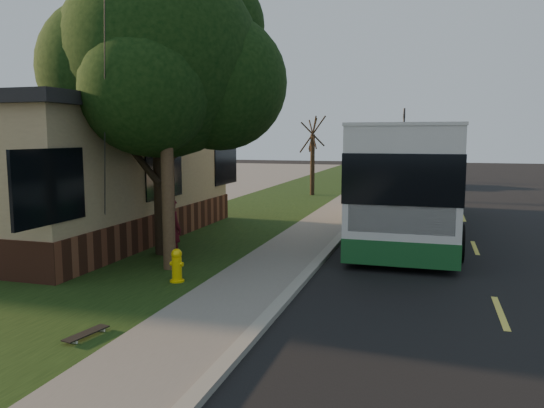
{
  "coord_description": "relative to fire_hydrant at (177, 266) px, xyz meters",
  "views": [
    {
      "loc": [
        2.66,
        -10.28,
        3.25
      ],
      "look_at": [
        -1.26,
        2.82,
        1.5
      ],
      "focal_mm": 35.0,
      "sensor_mm": 36.0,
      "label": 1
    }
  ],
  "objects": [
    {
      "name": "building_lot",
      "position": [
        -11.9,
        10.0,
        -0.41
      ],
      "size": [
        15.0,
        80.0,
        0.04
      ],
      "primitive_type": "cube",
      "color": "slate",
      "rests_on": "ground"
    },
    {
      "name": "fire_hydrant",
      "position": [
        0.0,
        0.0,
        0.0
      ],
      "size": [
        0.32,
        0.32,
        0.74
      ],
      "color": "yellow",
      "rests_on": "grass_verge"
    },
    {
      "name": "utility_pole",
      "position": [
        -0.71,
        0.99,
        4.2
      ],
      "size": [
        2.86,
        3.21,
        9.07
      ],
      "color": "#473321",
      "rests_on": "ground"
    },
    {
      "name": "skateboard_main",
      "position": [
        0.1,
        -3.37,
        -0.3
      ],
      "size": [
        0.36,
        0.84,
        0.08
      ],
      "color": "black",
      "rests_on": "grass_verge"
    },
    {
      "name": "traffic_signal",
      "position": [
        3.1,
        34.0,
        2.73
      ],
      "size": [
        0.18,
        0.22,
        5.5
      ],
      "color": "#2D2D30",
      "rests_on": "ground"
    },
    {
      "name": "bare_tree_far",
      "position": [
        -0.4,
        30.0,
        1.57
      ],
      "size": [
        1.38,
        1.21,
        4.03
      ],
      "color": "black",
      "rests_on": "grass_verge"
    },
    {
      "name": "bare_tree_near",
      "position": [
        -0.9,
        18.0,
        1.72
      ],
      "size": [
        1.38,
        1.21,
        4.31
      ],
      "color": "black",
      "rests_on": "grass_verge"
    },
    {
      "name": "sidewalk",
      "position": [
        1.6,
        10.0,
        -0.39
      ],
      "size": [
        2.0,
        80.0,
        0.08
      ],
      "primitive_type": "cube",
      "color": "slate",
      "rests_on": "ground"
    },
    {
      "name": "grass_verge",
      "position": [
        -1.9,
        10.0,
        -0.4
      ],
      "size": [
        5.0,
        80.0,
        0.07
      ],
      "primitive_type": "cube",
      "color": "black",
      "rests_on": "ground"
    },
    {
      "name": "dumpster",
      "position": [
        -5.34,
        7.63,
        0.21
      ],
      "size": [
        1.54,
        1.32,
        1.2
      ],
      "color": "black",
      "rests_on": "building_lot"
    },
    {
      "name": "distant_car",
      "position": [
        4.91,
        25.7,
        0.38
      ],
      "size": [
        1.95,
        4.79,
        1.63
      ],
      "primitive_type": "imported",
      "rotation": [
        0.0,
        0.0,
        0.0
      ],
      "color": "black",
      "rests_on": "ground"
    },
    {
      "name": "transit_bus",
      "position": [
        4.64,
        8.83,
        1.47
      ],
      "size": [
        3.05,
        13.23,
        3.57
      ],
      "color": "silver",
      "rests_on": "ground"
    },
    {
      "name": "road",
      "position": [
        6.6,
        10.0,
        -0.43
      ],
      "size": [
        8.0,
        80.0,
        0.01
      ],
      "primitive_type": "cube",
      "color": "black",
      "rests_on": "ground"
    },
    {
      "name": "skateboarder",
      "position": [
        -1.09,
        1.93,
        0.44
      ],
      "size": [
        0.68,
        0.58,
        1.6
      ],
      "primitive_type": "imported",
      "rotation": [
        0.0,
        0.0,
        2.75
      ],
      "color": "#480E16",
      "rests_on": "grass_verge"
    },
    {
      "name": "curb",
      "position": [
        2.6,
        10.0,
        -0.37
      ],
      "size": [
        0.25,
        80.0,
        0.12
      ],
      "primitive_type": "cube",
      "color": "gray",
      "rests_on": "ground"
    },
    {
      "name": "ground",
      "position": [
        2.6,
        0.0,
        -0.43
      ],
      "size": [
        120.0,
        120.0,
        0.0
      ],
      "primitive_type": "plane",
      "color": "black",
      "rests_on": "ground"
    },
    {
      "name": "leafy_tree",
      "position": [
        -1.57,
        2.65,
        4.73
      ],
      "size": [
        6.3,
        6.0,
        7.8
      ],
      "color": "black",
      "rests_on": "grass_verge"
    }
  ]
}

